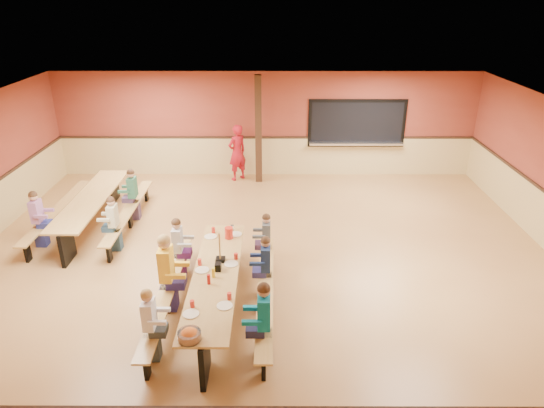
{
  "coord_description": "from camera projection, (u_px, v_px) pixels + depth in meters",
  "views": [
    {
      "loc": [
        0.21,
        -8.63,
        5.04
      ],
      "look_at": [
        0.19,
        0.16,
        1.15
      ],
      "focal_mm": 32.0,
      "sensor_mm": 36.0,
      "label": 1
    }
  ],
  "objects": [
    {
      "name": "ground",
      "position": [
        263.0,
        258.0,
        9.93
      ],
      "size": [
        12.0,
        12.0,
        0.0
      ],
      "primitive_type": "plane",
      "color": "olive",
      "rests_on": "ground"
    },
    {
      "name": "room_envelope",
      "position": [
        263.0,
        228.0,
        9.65
      ],
      "size": [
        12.04,
        10.04,
        3.02
      ],
      "color": "brown",
      "rests_on": "ground"
    },
    {
      "name": "kitchen_pass_through",
      "position": [
        357.0,
        125.0,
        13.86
      ],
      "size": [
        2.78,
        0.28,
        1.38
      ],
      "color": "black",
      "rests_on": "ground"
    },
    {
      "name": "structural_post",
      "position": [
        258.0,
        130.0,
        13.35
      ],
      "size": [
        0.18,
        0.18,
        3.0
      ],
      "primitive_type": "cube",
      "color": "black",
      "rests_on": "ground"
    },
    {
      "name": "cafeteria_table_main",
      "position": [
        216.0,
        285.0,
        8.1
      ],
      "size": [
        1.91,
        3.7,
        0.74
      ],
      "color": "#AB8444",
      "rests_on": "ground"
    },
    {
      "name": "cafeteria_table_second",
      "position": [
        92.0,
        206.0,
        11.05
      ],
      "size": [
        1.91,
        3.7,
        0.74
      ],
      "color": "#AB8444",
      "rests_on": "ground"
    },
    {
      "name": "seated_child_white_left",
      "position": [
        150.0,
        325.0,
        7.01
      ],
      "size": [
        0.36,
        0.29,
        1.19
      ],
      "primitive_type": null,
      "color": "white",
      "rests_on": "ground"
    },
    {
      "name": "seated_adult_yellow",
      "position": [
        167.0,
        273.0,
        8.11
      ],
      "size": [
        0.46,
        0.37,
        1.39
      ],
      "primitive_type": null,
      "color": "yellow",
      "rests_on": "ground"
    },
    {
      "name": "seated_child_grey_left",
      "position": [
        178.0,
        249.0,
        9.08
      ],
      "size": [
        0.37,
        0.3,
        1.2
      ],
      "primitive_type": null,
      "color": "#B3B3B3",
      "rests_on": "ground"
    },
    {
      "name": "seated_child_teal_right",
      "position": [
        264.0,
        322.0,
        7.01
      ],
      "size": [
        0.4,
        0.33,
        1.28
      ],
      "primitive_type": null,
      "color": "#0C6F8A",
      "rests_on": "ground"
    },
    {
      "name": "seated_child_navy_right",
      "position": [
        266.0,
        268.0,
        8.47
      ],
      "size": [
        0.36,
        0.29,
        1.18
      ],
      "primitive_type": null,
      "color": "navy",
      "rests_on": "ground"
    },
    {
      "name": "seated_child_char_right",
      "position": [
        266.0,
        242.0,
        9.38
      ],
      "size": [
        0.34,
        0.28,
        1.15
      ],
      "primitive_type": null,
      "color": "#494E52",
      "rests_on": "ground"
    },
    {
      "name": "seated_child_purple_sec",
      "position": [
        38.0,
        219.0,
        10.2
      ],
      "size": [
        0.38,
        0.31,
        1.23
      ],
      "primitive_type": null,
      "color": "#976291",
      "rests_on": "ground"
    },
    {
      "name": "seated_child_green_sec",
      "position": [
        133.0,
        195.0,
        11.43
      ],
      "size": [
        0.38,
        0.31,
        1.23
      ],
      "primitive_type": null,
      "color": "#2F6B51",
      "rests_on": "ground"
    },
    {
      "name": "seated_child_tan_sec",
      "position": [
        114.0,
        224.0,
        10.05
      ],
      "size": [
        0.36,
        0.29,
        1.19
      ],
      "primitive_type": null,
      "color": "#BAB893",
      "rests_on": "ground"
    },
    {
      "name": "standing_woman",
      "position": [
        237.0,
        153.0,
        13.77
      ],
      "size": [
        0.7,
        0.68,
        1.61
      ],
      "primitive_type": "imported",
      "rotation": [
        0.0,
        0.0,
        3.84
      ],
      "color": "#A7131F",
      "rests_on": "ground"
    },
    {
      "name": "punch_pitcher",
      "position": [
        229.0,
        233.0,
        9.12
      ],
      "size": [
        0.16,
        0.16,
        0.22
      ],
      "primitive_type": "cylinder",
      "color": "red",
      "rests_on": "cafeteria_table_main"
    },
    {
      "name": "chip_bowl",
      "position": [
        189.0,
        335.0,
        6.48
      ],
      "size": [
        0.32,
        0.32,
        0.15
      ],
      "primitive_type": null,
      "color": "orange",
      "rests_on": "cafeteria_table_main"
    },
    {
      "name": "napkin_dispenser",
      "position": [
        218.0,
        267.0,
        8.1
      ],
      "size": [
        0.1,
        0.14,
        0.13
      ],
      "primitive_type": "cube",
      "color": "black",
      "rests_on": "cafeteria_table_main"
    },
    {
      "name": "condiment_mustard",
      "position": [
        213.0,
        273.0,
        7.89
      ],
      "size": [
        0.06,
        0.06,
        0.17
      ],
      "primitive_type": "cylinder",
      "color": "yellow",
      "rests_on": "cafeteria_table_main"
    },
    {
      "name": "condiment_ketchup",
      "position": [
        209.0,
        279.0,
        7.71
      ],
      "size": [
        0.06,
        0.06,
        0.17
      ],
      "primitive_type": "cylinder",
      "color": "#B2140F",
      "rests_on": "cafeteria_table_main"
    },
    {
      "name": "table_paddle",
      "position": [
        220.0,
        254.0,
        8.34
      ],
      "size": [
        0.16,
        0.16,
        0.56
      ],
      "color": "black",
      "rests_on": "cafeteria_table_main"
    },
    {
      "name": "place_settings",
      "position": [
        215.0,
        271.0,
        8.0
      ],
      "size": [
        0.65,
        3.3,
        0.11
      ],
      "primitive_type": null,
      "color": "beige",
      "rests_on": "cafeteria_table_main"
    }
  ]
}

